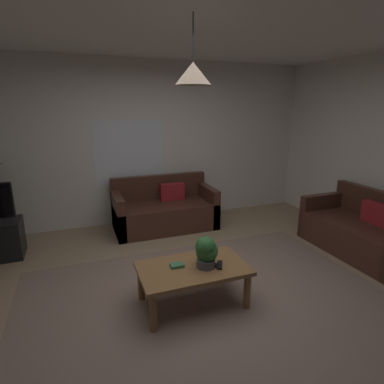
{
  "coord_description": "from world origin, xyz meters",
  "views": [
    {
      "loc": [
        -1.14,
        -2.73,
        1.93
      ],
      "look_at": [
        0.0,
        0.3,
        1.05
      ],
      "focal_mm": 29.53,
      "sensor_mm": 36.0,
      "label": 1
    }
  ],
  "objects_px": {
    "couch_under_window": "(165,211)",
    "remote_on_table_1": "(220,265)",
    "coffee_table": "(193,272)",
    "remote_on_table_0": "(212,264)",
    "pendant_lamp": "(193,73)",
    "potted_plant_on_table": "(206,251)",
    "couch_right_side": "(362,233)",
    "book_on_table_0": "(177,265)"
  },
  "relations": [
    {
      "from": "couch_under_window",
      "to": "remote_on_table_1",
      "type": "xyz_separation_m",
      "value": [
        -0.05,
        -2.2,
        0.15
      ]
    },
    {
      "from": "coffee_table",
      "to": "remote_on_table_0",
      "type": "height_order",
      "value": "remote_on_table_0"
    },
    {
      "from": "coffee_table",
      "to": "pendant_lamp",
      "type": "bearing_deg",
      "value": -153.43
    },
    {
      "from": "remote_on_table_0",
      "to": "potted_plant_on_table",
      "type": "bearing_deg",
      "value": -33.16
    },
    {
      "from": "coffee_table",
      "to": "remote_on_table_1",
      "type": "xyz_separation_m",
      "value": [
        0.25,
        -0.08,
        0.07
      ]
    },
    {
      "from": "couch_right_side",
      "to": "remote_on_table_1",
      "type": "bearing_deg",
      "value": -80.78
    },
    {
      "from": "couch_right_side",
      "to": "remote_on_table_0",
      "type": "distance_m",
      "value": 2.4
    },
    {
      "from": "remote_on_table_0",
      "to": "pendant_lamp",
      "type": "relative_size",
      "value": 0.29
    },
    {
      "from": "remote_on_table_0",
      "to": "potted_plant_on_table",
      "type": "xyz_separation_m",
      "value": [
        -0.06,
        -0.0,
        0.15
      ]
    },
    {
      "from": "potted_plant_on_table",
      "to": "pendant_lamp",
      "type": "distance_m",
      "value": 1.63
    },
    {
      "from": "couch_under_window",
      "to": "coffee_table",
      "type": "relative_size",
      "value": 1.52
    },
    {
      "from": "book_on_table_0",
      "to": "pendant_lamp",
      "type": "xyz_separation_m",
      "value": [
        0.15,
        -0.05,
        1.77
      ]
    },
    {
      "from": "remote_on_table_1",
      "to": "potted_plant_on_table",
      "type": "relative_size",
      "value": 0.51
    },
    {
      "from": "book_on_table_0",
      "to": "remote_on_table_1",
      "type": "bearing_deg",
      "value": -18.41
    },
    {
      "from": "couch_right_side",
      "to": "pendant_lamp",
      "type": "xyz_separation_m",
      "value": [
        -2.56,
        -0.3,
        1.92
      ]
    },
    {
      "from": "potted_plant_on_table",
      "to": "remote_on_table_0",
      "type": "bearing_deg",
      "value": 2.7
    },
    {
      "from": "couch_under_window",
      "to": "remote_on_table_1",
      "type": "height_order",
      "value": "couch_under_window"
    },
    {
      "from": "potted_plant_on_table",
      "to": "pendant_lamp",
      "type": "bearing_deg",
      "value": 163.74
    },
    {
      "from": "couch_right_side",
      "to": "remote_on_table_1",
      "type": "distance_m",
      "value": 2.35
    },
    {
      "from": "couch_under_window",
      "to": "remote_on_table_0",
      "type": "height_order",
      "value": "couch_under_window"
    },
    {
      "from": "remote_on_table_1",
      "to": "couch_under_window",
      "type": "bearing_deg",
      "value": 116.17
    },
    {
      "from": "couch_right_side",
      "to": "potted_plant_on_table",
      "type": "distance_m",
      "value": 2.48
    },
    {
      "from": "book_on_table_0",
      "to": "potted_plant_on_table",
      "type": "bearing_deg",
      "value": -18.5
    },
    {
      "from": "coffee_table",
      "to": "remote_on_table_1",
      "type": "bearing_deg",
      "value": -17.26
    },
    {
      "from": "couch_right_side",
      "to": "book_on_table_0",
      "type": "relative_size",
      "value": 11.82
    },
    {
      "from": "pendant_lamp",
      "to": "couch_under_window",
      "type": "bearing_deg",
      "value": 81.78
    },
    {
      "from": "remote_on_table_1",
      "to": "potted_plant_on_table",
      "type": "distance_m",
      "value": 0.2
    },
    {
      "from": "coffee_table",
      "to": "pendant_lamp",
      "type": "height_order",
      "value": "pendant_lamp"
    },
    {
      "from": "couch_right_side",
      "to": "potted_plant_on_table",
      "type": "xyz_separation_m",
      "value": [
        -2.44,
        -0.33,
        0.3
      ]
    },
    {
      "from": "coffee_table",
      "to": "pendant_lamp",
      "type": "xyz_separation_m",
      "value": [
        -0.0,
        -0.0,
        1.85
      ]
    },
    {
      "from": "book_on_table_0",
      "to": "potted_plant_on_table",
      "type": "xyz_separation_m",
      "value": [
        0.27,
        -0.09,
        0.15
      ]
    },
    {
      "from": "remote_on_table_0",
      "to": "coffee_table",
      "type": "bearing_deg",
      "value": -45.99
    },
    {
      "from": "remote_on_table_1",
      "to": "pendant_lamp",
      "type": "height_order",
      "value": "pendant_lamp"
    },
    {
      "from": "couch_right_side",
      "to": "remote_on_table_0",
      "type": "relative_size",
      "value": 9.52
    },
    {
      "from": "couch_right_side",
      "to": "book_on_table_0",
      "type": "bearing_deg",
      "value": -84.88
    },
    {
      "from": "couch_right_side",
      "to": "pendant_lamp",
      "type": "relative_size",
      "value": 2.74
    },
    {
      "from": "remote_on_table_0",
      "to": "remote_on_table_1",
      "type": "relative_size",
      "value": 1.0
    },
    {
      "from": "book_on_table_0",
      "to": "potted_plant_on_table",
      "type": "height_order",
      "value": "potted_plant_on_table"
    },
    {
      "from": "remote_on_table_0",
      "to": "couch_under_window",
      "type": "bearing_deg",
      "value": -129.04
    },
    {
      "from": "remote_on_table_0",
      "to": "remote_on_table_1",
      "type": "distance_m",
      "value": 0.08
    },
    {
      "from": "book_on_table_0",
      "to": "pendant_lamp",
      "type": "height_order",
      "value": "pendant_lamp"
    },
    {
      "from": "coffee_table",
      "to": "book_on_table_0",
      "type": "height_order",
      "value": "book_on_table_0"
    }
  ]
}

